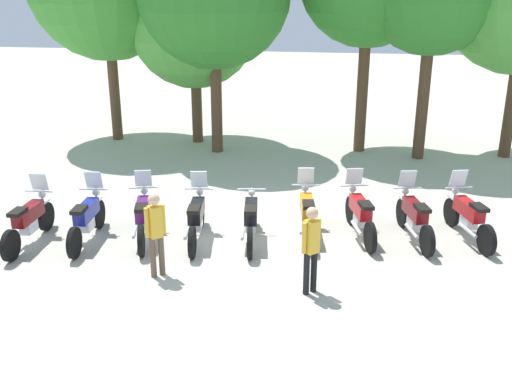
{
  "coord_description": "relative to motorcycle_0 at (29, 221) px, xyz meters",
  "views": [
    {
      "loc": [
        2.03,
        -11.1,
        5.03
      ],
      "look_at": [
        0.0,
        0.5,
        0.9
      ],
      "focal_mm": 40.28,
      "sensor_mm": 36.0,
      "label": 1
    }
  ],
  "objects": [
    {
      "name": "tree_1",
      "position": [
        1.14,
        9.03,
        3.53
      ],
      "size": [
        4.33,
        4.33,
        6.22
      ],
      "color": "brown",
      "rests_on": "ground_plane"
    },
    {
      "name": "motorcycle_0",
      "position": [
        0.0,
        0.0,
        0.0
      ],
      "size": [
        0.62,
        2.19,
        1.37
      ],
      "rotation": [
        0.0,
        0.0,
        1.64
      ],
      "color": "black",
      "rests_on": "ground_plane"
    },
    {
      "name": "ground_plane",
      "position": [
        4.54,
        1.01,
        -0.52
      ],
      "size": [
        80.0,
        80.0,
        0.0
      ],
      "primitive_type": "plane",
      "color": "#BCB7A8"
    },
    {
      "name": "motorcycle_1",
      "position": [
        1.13,
        0.33,
        0.0
      ],
      "size": [
        0.62,
        2.19,
        1.37
      ],
      "rotation": [
        0.0,
        0.0,
        1.69
      ],
      "color": "black",
      "rests_on": "ground_plane"
    },
    {
      "name": "motorcycle_5",
      "position": [
        5.66,
        1.42,
        0.0
      ],
      "size": [
        0.62,
        2.18,
        1.37
      ],
      "rotation": [
        0.0,
        0.0,
        1.73
      ],
      "color": "black",
      "rests_on": "ground_plane"
    },
    {
      "name": "motorcycle_2",
      "position": [
        2.26,
        0.64,
        0.0
      ],
      "size": [
        0.83,
        2.13,
        1.37
      ],
      "rotation": [
        0.0,
        0.0,
        1.86
      ],
      "color": "black",
      "rests_on": "ground_plane"
    },
    {
      "name": "motorcycle_3",
      "position": [
        3.4,
        0.76,
        0.0
      ],
      "size": [
        0.62,
        2.18,
        1.37
      ],
      "rotation": [
        0.0,
        0.0,
        1.72
      ],
      "color": "black",
      "rests_on": "ground_plane"
    },
    {
      "name": "motorcycle_4",
      "position": [
        4.53,
        0.92,
        -0.01
      ],
      "size": [
        0.62,
        2.18,
        0.99
      ],
      "rotation": [
        0.0,
        0.0,
        1.72
      ],
      "color": "black",
      "rests_on": "ground_plane"
    },
    {
      "name": "motorcycle_6",
      "position": [
        6.79,
        1.58,
        0.0
      ],
      "size": [
        0.8,
        2.14,
        1.37
      ],
      "rotation": [
        0.0,
        0.0,
        1.84
      ],
      "color": "black",
      "rests_on": "ground_plane"
    },
    {
      "name": "person_2",
      "position": [
        5.95,
        -1.08,
        0.42
      ],
      "size": [
        0.34,
        0.34,
        1.61
      ],
      "rotation": [
        0.0,
        0.0,
        5.51
      ],
      "color": "black",
      "rests_on": "ground_plane"
    },
    {
      "name": "motorcycle_8",
      "position": [
        9.06,
        1.85,
        0.0
      ],
      "size": [
        0.85,
        2.12,
        1.37
      ],
      "rotation": [
        0.0,
        0.0,
        1.87
      ],
      "color": "black",
      "rests_on": "ground_plane"
    },
    {
      "name": "motorcycle_7",
      "position": [
        7.93,
        1.6,
        0.0
      ],
      "size": [
        0.77,
        2.15,
        1.37
      ],
      "rotation": [
        0.0,
        0.0,
        1.82
      ],
      "color": "black",
      "rests_on": "ground_plane"
    },
    {
      "name": "person_0",
      "position": [
        3.11,
        -0.93,
        0.43
      ],
      "size": [
        0.35,
        0.33,
        1.63
      ],
      "rotation": [
        0.0,
        0.0,
        2.31
      ],
      "color": "brown",
      "rests_on": "ground_plane"
    }
  ]
}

